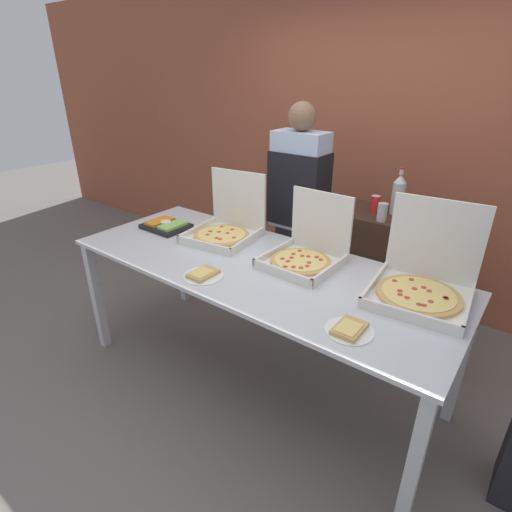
# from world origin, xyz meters

# --- Properties ---
(ground_plane) EXTENTS (16.00, 16.00, 0.00)m
(ground_plane) POSITION_xyz_m (0.00, 0.00, 0.00)
(ground_plane) COLOR slate
(brick_wall_behind) EXTENTS (10.00, 0.06, 2.80)m
(brick_wall_behind) POSITION_xyz_m (0.00, 1.70, 1.40)
(brick_wall_behind) COLOR #9E5138
(brick_wall_behind) RESTS_ON ground_plane
(buffet_table) EXTENTS (2.44, 0.96, 0.90)m
(buffet_table) POSITION_xyz_m (0.00, 0.00, 0.81)
(buffet_table) COLOR silver
(buffet_table) RESTS_ON ground_plane
(pizza_box_far_left) EXTENTS (0.50, 0.51, 0.44)m
(pizza_box_far_left) POSITION_xyz_m (-0.43, 0.21, 0.97)
(pizza_box_far_left) COLOR silver
(pizza_box_far_left) RESTS_ON buffet_table
(pizza_box_near_left) EXTENTS (0.43, 0.44, 0.42)m
(pizza_box_near_left) POSITION_xyz_m (0.24, 0.19, 0.97)
(pizza_box_near_left) COLOR silver
(pizza_box_near_left) RESTS_ON buffet_table
(pizza_box_near_right) EXTENTS (0.53, 0.54, 0.48)m
(pizza_box_near_right) POSITION_xyz_m (0.92, 0.23, 0.98)
(pizza_box_near_right) COLOR silver
(pizza_box_near_right) RESTS_ON buffet_table
(paper_plate_front_right) EXTENTS (0.22, 0.22, 0.03)m
(paper_plate_front_right) POSITION_xyz_m (0.76, -0.30, 0.91)
(paper_plate_front_right) COLOR white
(paper_plate_front_right) RESTS_ON buffet_table
(paper_plate_front_left) EXTENTS (0.23, 0.23, 0.03)m
(paper_plate_front_left) POSITION_xyz_m (-0.14, -0.32, 0.91)
(paper_plate_front_left) COLOR white
(paper_plate_front_left) RESTS_ON buffet_table
(veggie_tray) EXTENTS (0.32, 0.26, 0.05)m
(veggie_tray) POSITION_xyz_m (-0.90, 0.07, 0.92)
(veggie_tray) COLOR black
(veggie_tray) RESTS_ON buffet_table
(sideboard_podium) EXTENTS (0.71, 0.44, 1.05)m
(sideboard_podium) POSITION_xyz_m (0.48, 0.93, 0.53)
(sideboard_podium) COLOR #382319
(sideboard_podium) RESTS_ON ground_plane
(soda_bottle) EXTENTS (0.09, 0.09, 0.33)m
(soda_bottle) POSITION_xyz_m (0.49, 0.99, 1.19)
(soda_bottle) COLOR #B7BCC1
(soda_bottle) RESTS_ON sideboard_podium
(soda_can_silver) EXTENTS (0.07, 0.07, 0.12)m
(soda_can_silver) POSITION_xyz_m (0.47, 0.78, 1.11)
(soda_can_silver) COLOR silver
(soda_can_silver) RESTS_ON sideboard_podium
(soda_can_colored) EXTENTS (0.07, 0.07, 0.12)m
(soda_can_colored) POSITION_xyz_m (0.36, 0.91, 1.11)
(soda_can_colored) COLOR red
(soda_can_colored) RESTS_ON sideboard_podium
(person_server_vest) EXTENTS (0.42, 0.24, 1.78)m
(person_server_vest) POSITION_xyz_m (-0.20, 0.80, 1.00)
(person_server_vest) COLOR black
(person_server_vest) RESTS_ON ground_plane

